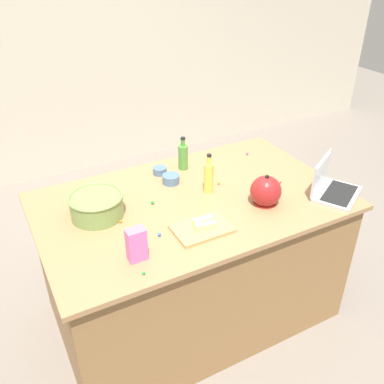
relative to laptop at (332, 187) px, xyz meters
name	(u,v)px	position (x,y,z in m)	size (l,w,h in m)	color
ground_plane	(192,308)	(-0.76, 0.34, -0.95)	(12.00, 12.00, 0.00)	slate
wall_back	(74,47)	(-0.76, 2.80, 0.35)	(8.00, 0.10, 2.60)	beige
island_counter	(192,258)	(-0.76, 0.34, -0.50)	(1.78, 1.10, 0.90)	olive
laptop	(332,187)	(0.00, 0.00, 0.00)	(0.38, 0.35, 0.22)	#B7B7BC
mixing_bowl_large	(97,205)	(-1.30, 0.43, 0.02)	(0.30, 0.30, 0.13)	#72934C
bottle_oil	(209,177)	(-0.63, 0.37, 0.05)	(0.06, 0.06, 0.25)	#DBC64C
bottle_olive	(183,156)	(-0.63, 0.70, 0.04)	(0.06, 0.06, 0.22)	#4C8C38
kettle	(266,191)	(-0.41, 0.10, 0.03)	(0.21, 0.18, 0.20)	maroon
cutting_board	(202,229)	(-0.86, 0.04, -0.04)	(0.30, 0.20, 0.02)	tan
butter_stick_left	(205,226)	(-0.85, 0.02, -0.01)	(0.11, 0.04, 0.04)	#F4E58C
butter_stick_right	(203,221)	(-0.84, 0.07, -0.01)	(0.11, 0.04, 0.04)	#F4E58C
ramekin_small	(160,171)	(-0.80, 0.71, -0.02)	(0.09, 0.09, 0.05)	slate
ramekin_medium	(171,179)	(-0.79, 0.57, -0.02)	(0.11, 0.11, 0.05)	slate
candy_bag	(137,245)	(-1.24, -0.01, 0.04)	(0.09, 0.06, 0.17)	pink
candy_0	(219,183)	(-0.53, 0.41, -0.04)	(0.02, 0.02, 0.02)	orange
candy_1	(263,178)	(-0.25, 0.33, -0.04)	(0.02, 0.02, 0.02)	#CC3399
candy_2	(159,235)	(-1.08, 0.10, -0.04)	(0.02, 0.02, 0.02)	blue
candy_3	(144,273)	(-1.26, -0.13, -0.04)	(0.02, 0.02, 0.02)	green
candy_4	(121,222)	(-1.21, 0.31, -0.04)	(0.02, 0.02, 0.02)	orange
candy_5	(153,202)	(-0.99, 0.40, -0.04)	(0.02, 0.02, 0.02)	green
candy_6	(255,200)	(-0.45, 0.14, -0.04)	(0.02, 0.02, 0.02)	green
candy_7	(247,154)	(-0.14, 0.67, -0.04)	(0.02, 0.02, 0.02)	#CC3399
candy_8	(80,220)	(-1.40, 0.42, -0.04)	(0.02, 0.02, 0.02)	red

